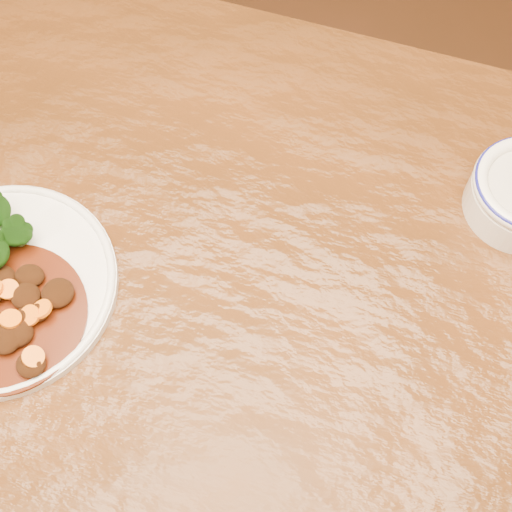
# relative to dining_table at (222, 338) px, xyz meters

# --- Properties ---
(ground) EXTENTS (4.00, 4.00, 0.00)m
(ground) POSITION_rel_dining_table_xyz_m (0.00, 0.00, -0.67)
(ground) COLOR #472911
(ground) RESTS_ON ground
(dining_table) EXTENTS (1.59, 1.05, 0.75)m
(dining_table) POSITION_rel_dining_table_xyz_m (0.00, 0.00, 0.00)
(dining_table) COLOR #51280E
(dining_table) RESTS_ON ground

